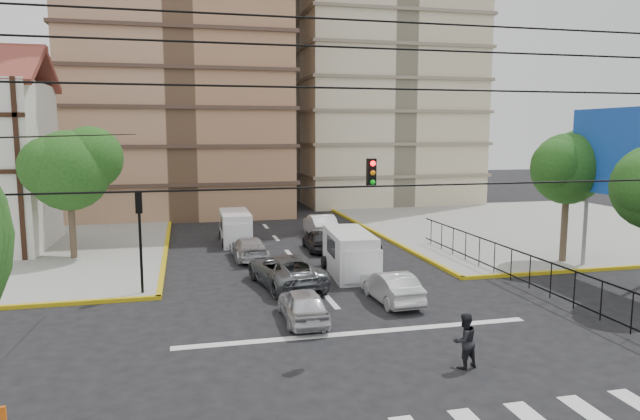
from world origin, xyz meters
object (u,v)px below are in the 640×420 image
object	(u,v)px
car_white_front_right	(391,287)
pedestrian_crosswalk	(464,341)
van_left_lane	(236,228)
traffic_light_nw	(140,226)
car_silver_front_left	(303,305)
van_right_lane	(351,255)

from	to	relation	value
car_white_front_right	pedestrian_crosswalk	size ratio (longest dim) A/B	2.35
van_left_lane	pedestrian_crosswalk	distance (m)	21.70
traffic_light_nw	pedestrian_crosswalk	size ratio (longest dim) A/B	2.59
car_silver_front_left	pedestrian_crosswalk	world-z (taller)	pedestrian_crosswalk
van_left_lane	traffic_light_nw	bearing A→B (deg)	-114.34
van_right_lane	pedestrian_crosswalk	size ratio (longest dim) A/B	2.93
van_right_lane	car_silver_front_left	world-z (taller)	van_right_lane
van_left_lane	car_silver_front_left	world-z (taller)	van_left_lane
traffic_light_nw	pedestrian_crosswalk	distance (m)	14.48
traffic_light_nw	car_silver_front_left	distance (m)	8.23
pedestrian_crosswalk	van_right_lane	bearing A→B (deg)	-103.02
traffic_light_nw	van_right_lane	size ratio (longest dim) A/B	0.88
van_left_lane	car_silver_front_left	size ratio (longest dim) A/B	1.19
traffic_light_nw	car_silver_front_left	world-z (taller)	traffic_light_nw
car_silver_front_left	car_white_front_right	bearing A→B (deg)	-158.24
van_right_lane	traffic_light_nw	bearing A→B (deg)	-168.37
van_left_lane	pedestrian_crosswalk	xyz separation A→B (m)	(5.00, -21.11, -0.14)
pedestrian_crosswalk	traffic_light_nw	bearing A→B (deg)	-59.44
car_white_front_right	car_silver_front_left	bearing A→B (deg)	18.46
van_right_lane	car_white_front_right	xyz separation A→B (m)	(0.39, -4.61, -0.41)
van_right_lane	car_white_front_right	world-z (taller)	van_right_lane
traffic_light_nw	van_left_lane	world-z (taller)	traffic_light_nw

